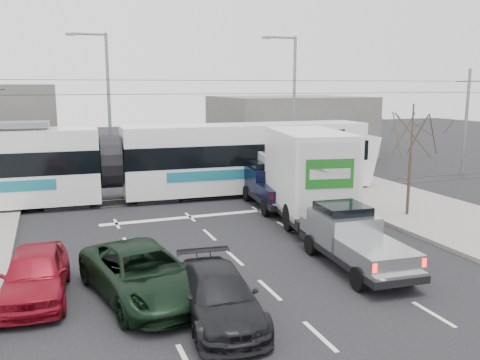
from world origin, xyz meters
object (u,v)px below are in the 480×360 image
object	(u,v)px
bare_tree	(412,134)
traffic_signal	(341,149)
tram	(110,163)
green_car	(143,273)
box_truck	(304,174)
street_lamp_near	(292,98)
navy_pickup	(271,185)
silver_pickup	(351,237)
street_lamp_far	(106,99)
red_car	(35,274)
dark_car	(219,296)

from	to	relation	value
bare_tree	traffic_signal	xyz separation A→B (m)	(-1.13, 4.00, -1.05)
tram	green_car	xyz separation A→B (m)	(-0.54, -12.57, -1.31)
bare_tree	box_truck	world-z (taller)	bare_tree
bare_tree	green_car	bearing A→B (deg)	-159.79
street_lamp_near	navy_pickup	xyz separation A→B (m)	(-4.64, -7.21, -4.06)
street_lamp_near	navy_pickup	bearing A→B (deg)	-122.74
silver_pickup	bare_tree	bearing A→B (deg)	41.50
street_lamp_far	red_car	distance (m)	18.20
silver_pickup	green_car	distance (m)	7.00
traffic_signal	dark_car	xyz separation A→B (m)	(-10.16, -10.81, -2.09)
box_truck	tram	bearing A→B (deg)	153.61
tram	street_lamp_near	bearing A→B (deg)	19.77
street_lamp_far	dark_car	world-z (taller)	street_lamp_far
tram	silver_pickup	bearing A→B (deg)	-59.53
street_lamp_near	box_truck	world-z (taller)	street_lamp_near
navy_pickup	red_car	xyz separation A→B (m)	(-10.79, -8.01, -0.32)
box_truck	dark_car	xyz separation A→B (m)	(-6.89, -8.58, -1.33)
street_lamp_near	tram	distance (m)	12.96
traffic_signal	bare_tree	bearing A→B (deg)	-74.24
tram	red_car	distance (m)	12.10
green_car	tram	bearing A→B (deg)	76.02
street_lamp_far	green_car	world-z (taller)	street_lamp_far
green_car	red_car	world-z (taller)	green_car
navy_pickup	green_car	bearing A→B (deg)	-125.49
bare_tree	navy_pickup	xyz separation A→B (m)	(-4.92, 4.29, -2.74)
traffic_signal	silver_pickup	xyz separation A→B (m)	(-4.75, -8.48, -1.78)
green_car	navy_pickup	bearing A→B (deg)	37.13
traffic_signal	navy_pickup	xyz separation A→B (m)	(-3.79, 0.29, -1.69)
red_car	street_lamp_far	bearing A→B (deg)	81.67
traffic_signal	green_car	distance (m)	14.77
bare_tree	street_lamp_far	xyz separation A→B (m)	(-11.79, 13.50, 1.32)
bare_tree	green_car	size ratio (longest dim) A/B	0.95
street_lamp_far	street_lamp_near	bearing A→B (deg)	-9.87
traffic_signal	box_truck	bearing A→B (deg)	-145.77
silver_pickup	dark_car	xyz separation A→B (m)	(-5.41, -2.33, -0.31)
tram	navy_pickup	world-z (taller)	tram
street_lamp_far	traffic_signal	bearing A→B (deg)	-41.72
box_truck	dark_car	distance (m)	11.08
box_truck	red_car	distance (m)	12.63
street_lamp_near	red_car	distance (m)	22.11
navy_pickup	street_lamp_far	bearing A→B (deg)	132.56
bare_tree	box_truck	bearing A→B (deg)	158.12
bare_tree	tram	bearing A→B (deg)	147.60
street_lamp_far	dark_car	xyz separation A→B (m)	(0.50, -20.31, -4.47)
traffic_signal	street_lamp_far	bearing A→B (deg)	138.28
silver_pickup	red_car	distance (m)	9.87
red_car	bare_tree	bearing A→B (deg)	17.82
bare_tree	traffic_signal	bearing A→B (deg)	105.76
street_lamp_near	silver_pickup	xyz separation A→B (m)	(-5.59, -15.99, -4.15)
navy_pickup	bare_tree	bearing A→B (deg)	-35.17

